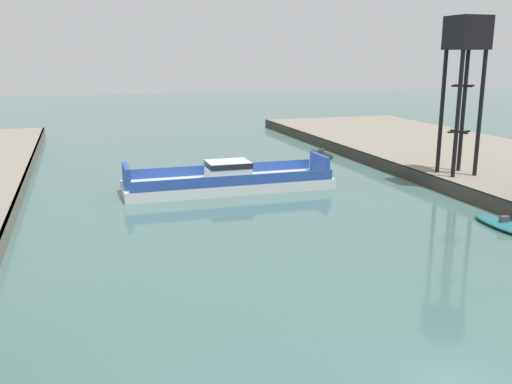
{
  "coord_description": "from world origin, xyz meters",
  "views": [
    {
      "loc": [
        -15.19,
        -18.52,
        14.3
      ],
      "look_at": [
        0.0,
        29.59,
        2.0
      ],
      "focal_mm": 39.55,
      "sensor_mm": 36.0,
      "label": 1
    }
  ],
  "objects": [
    {
      "name": "moored_boat_near_left",
      "position": [
        18.37,
        56.0,
        0.26
      ],
      "size": [
        2.42,
        6.19,
        1.0
      ],
      "color": "black",
      "rests_on": "ground"
    },
    {
      "name": "chain_ferry",
      "position": [
        -0.06,
        39.46,
        0.99
      ],
      "size": [
        22.64,
        6.57,
        3.3
      ],
      "color": "silver",
      "rests_on": "ground"
    },
    {
      "name": "crane_tower",
      "position": [
        24.2,
        32.96,
        14.95
      ],
      "size": [
        3.63,
        3.63,
        16.74
      ],
      "color": "black",
      "rests_on": "quay_right"
    },
    {
      "name": "moored_boat_mid_left",
      "position": [
        18.67,
        18.79,
        0.28
      ],
      "size": [
        2.47,
        7.07,
        1.04
      ],
      "color": "#237075",
      "rests_on": "ground"
    }
  ]
}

